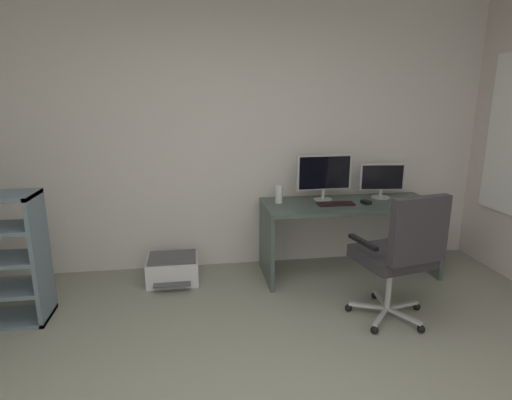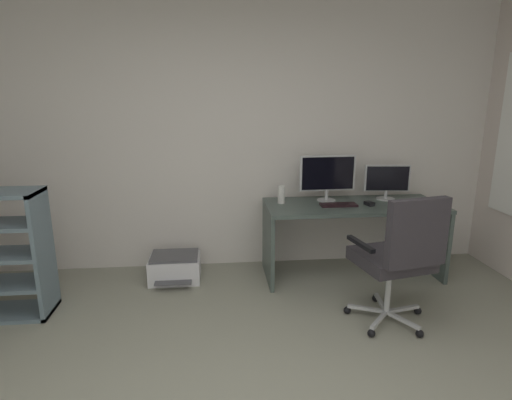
% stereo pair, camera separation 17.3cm
% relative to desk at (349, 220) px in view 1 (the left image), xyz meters
% --- Properties ---
extents(wall_back, '(5.36, 0.10, 2.76)m').
position_rel_desk_xyz_m(wall_back, '(-1.17, 0.46, 0.83)').
color(wall_back, silver).
rests_on(wall_back, ground).
extents(desk, '(1.68, 0.67, 0.72)m').
position_rel_desk_xyz_m(desk, '(0.00, 0.00, 0.00)').
color(desk, '#424F4A').
rests_on(desk, ground).
extents(monitor_main, '(0.55, 0.18, 0.45)m').
position_rel_desk_xyz_m(monitor_main, '(-0.23, 0.14, 0.44)').
color(monitor_main, '#B2B5B7').
rests_on(monitor_main, desk).
extents(monitor_secondary, '(0.44, 0.18, 0.35)m').
position_rel_desk_xyz_m(monitor_secondary, '(0.37, 0.14, 0.37)').
color(monitor_secondary, '#B2B5B7').
rests_on(monitor_secondary, desk).
extents(keyboard, '(0.34, 0.13, 0.02)m').
position_rel_desk_xyz_m(keyboard, '(-0.17, -0.06, 0.19)').
color(keyboard, black).
rests_on(keyboard, desk).
extents(computer_mouse, '(0.08, 0.11, 0.03)m').
position_rel_desk_xyz_m(computer_mouse, '(0.13, -0.07, 0.19)').
color(computer_mouse, black).
rests_on(computer_mouse, desk).
extents(desktop_speaker, '(0.07, 0.07, 0.17)m').
position_rel_desk_xyz_m(desktop_speaker, '(-0.69, 0.09, 0.26)').
color(desktop_speaker, silver).
rests_on(desktop_speaker, desk).
extents(office_chair, '(0.64, 0.67, 1.05)m').
position_rel_desk_xyz_m(office_chair, '(0.03, -0.97, 0.05)').
color(office_chair, '#B7BABC').
rests_on(office_chair, ground).
extents(printer, '(0.48, 0.45, 0.25)m').
position_rel_desk_xyz_m(printer, '(-1.72, 0.05, -0.42)').
color(printer, silver).
rests_on(printer, ground).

